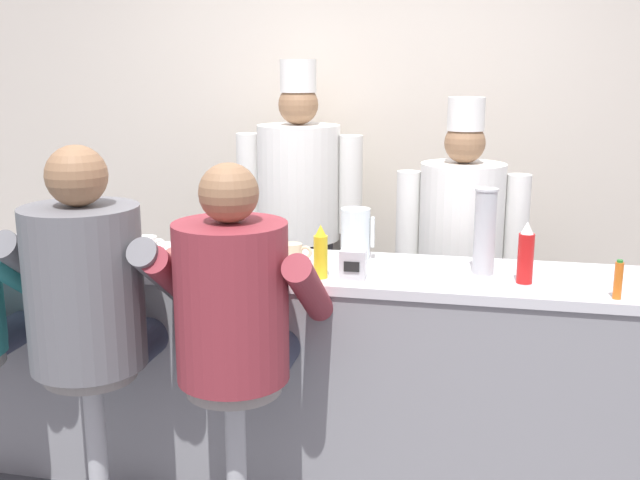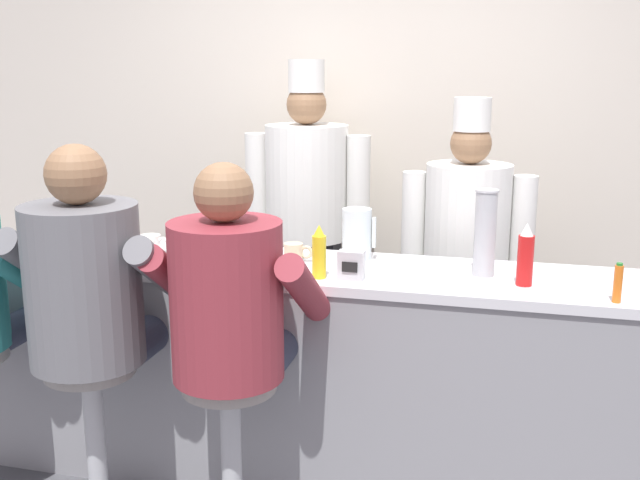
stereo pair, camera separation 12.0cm
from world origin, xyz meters
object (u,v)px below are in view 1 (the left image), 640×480
object	(u,v)px
cereal_bowl	(186,255)
mustard_bottle_yellow	(321,253)
ketchup_bottle_red	(526,254)
water_pitcher_clear	(356,234)
napkin_dispenser_chrome	(353,265)
cook_in_whites_near	(299,210)
diner_seated_maroon	(235,313)
diner_seated_grey	(91,296)
coffee_mug_white	(148,245)
coffee_mug_tan	(294,252)
breakfast_plate	(121,263)
hot_sauce_bottle_orange	(618,280)
cook_in_whites_far	(460,249)
cup_stack_steel	(485,231)

from	to	relation	value
cereal_bowl	mustard_bottle_yellow	bearing A→B (deg)	-11.72
ketchup_bottle_red	water_pitcher_clear	world-z (taller)	ketchup_bottle_red
napkin_dispenser_chrome	cook_in_whites_near	distance (m)	1.34
diner_seated_maroon	cook_in_whites_near	xyz separation A→B (m)	(-0.16, 1.61, 0.07)
diner_seated_grey	cereal_bowl	bearing A→B (deg)	69.44
mustard_bottle_yellow	cereal_bowl	world-z (taller)	mustard_bottle_yellow
napkin_dispenser_chrome	coffee_mug_white	bearing A→B (deg)	167.71
coffee_mug_tan	breakfast_plate	bearing A→B (deg)	-161.53
hot_sauce_bottle_orange	breakfast_plate	distance (m)	1.98
diner_seated_grey	breakfast_plate	bearing A→B (deg)	98.23
mustard_bottle_yellow	coffee_mug_white	xyz separation A→B (m)	(-0.85, 0.23, -0.06)
breakfast_plate	diner_seated_grey	size ratio (longest dim) A/B	0.18
hot_sauce_bottle_orange	coffee_mug_white	bearing A→B (deg)	172.25
coffee_mug_tan	diner_seated_maroon	world-z (taller)	diner_seated_maroon
ketchup_bottle_red	napkin_dispenser_chrome	bearing A→B (deg)	-172.71
cook_in_whites_far	breakfast_plate	bearing A→B (deg)	-146.82
hot_sauce_bottle_orange	mustard_bottle_yellow	bearing A→B (deg)	177.81
napkin_dispenser_chrome	diner_seated_maroon	size ratio (longest dim) A/B	0.08
ketchup_bottle_red	coffee_mug_tan	world-z (taller)	ketchup_bottle_red
coffee_mug_white	cup_stack_steel	size ratio (longest dim) A/B	0.40
hot_sauce_bottle_orange	coffee_mug_white	xyz separation A→B (m)	(-1.97, 0.27, -0.03)
mustard_bottle_yellow	diner_seated_grey	size ratio (longest dim) A/B	0.14
napkin_dispenser_chrome	coffee_mug_tan	bearing A→B (deg)	143.95
breakfast_plate	cook_in_whites_near	world-z (taller)	cook_in_whites_near
coffee_mug_white	cook_in_whites_near	bearing A→B (deg)	65.83
coffee_mug_tan	mustard_bottle_yellow	bearing A→B (deg)	-53.69
water_pitcher_clear	cook_in_whites_near	xyz separation A→B (m)	(-0.48, 0.91, -0.09)
water_pitcher_clear	diner_seated_maroon	bearing A→B (deg)	-114.86
water_pitcher_clear	napkin_dispenser_chrome	xyz separation A→B (m)	(0.04, -0.32, -0.05)
cup_stack_steel	water_pitcher_clear	bearing A→B (deg)	166.70
breakfast_plate	cook_in_whites_far	xyz separation A→B (m)	(1.39, 0.91, -0.09)
mustard_bottle_yellow	cook_in_whites_far	size ratio (longest dim) A/B	0.13
hot_sauce_bottle_orange	cook_in_whites_far	size ratio (longest dim) A/B	0.09
diner_seated_grey	cook_in_whites_far	world-z (taller)	cook_in_whites_far
mustard_bottle_yellow	napkin_dispenser_chrome	size ratio (longest dim) A/B	1.89
cup_stack_steel	napkin_dispenser_chrome	bearing A→B (deg)	-159.41
water_pitcher_clear	cook_in_whites_far	bearing A→B (deg)	52.30
coffee_mug_tan	cup_stack_steel	xyz separation A→B (m)	(0.80, -0.02, 0.14)
cereal_bowl	cook_in_whites_far	bearing A→B (deg)	33.83
napkin_dispenser_chrome	diner_seated_grey	world-z (taller)	diner_seated_grey
ketchup_bottle_red	cup_stack_steel	size ratio (longest dim) A/B	0.70
cereal_bowl	diner_seated_grey	size ratio (longest dim) A/B	0.11
hot_sauce_bottle_orange	diner_seated_grey	bearing A→B (deg)	-170.55
hot_sauce_bottle_orange	water_pitcher_clear	distance (m)	1.10
cup_stack_steel	cook_in_whites_far	bearing A→B (deg)	98.90
coffee_mug_white	napkin_dispenser_chrome	world-z (taller)	napkin_dispenser_chrome
ketchup_bottle_red	breakfast_plate	distance (m)	1.67
ketchup_bottle_red	water_pitcher_clear	xyz separation A→B (m)	(-0.71, 0.24, -0.00)
hot_sauce_bottle_orange	diner_seated_maroon	size ratio (longest dim) A/B	0.10
napkin_dispenser_chrome	cook_in_whites_far	world-z (taller)	cook_in_whites_far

